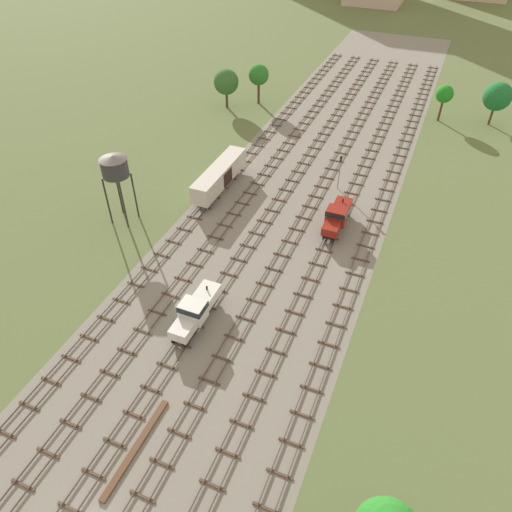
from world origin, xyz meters
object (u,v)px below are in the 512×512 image
Objects in this scene: shunter_loco_centre_left_nearest at (195,310)px; signal_post_nearest at (340,168)px; water_tower at (114,167)px; shunter_loco_centre_right_near at (337,216)px; freight_boxcar_far_left_mid at (220,175)px.

shunter_loco_centre_left_nearest is 33.93m from signal_post_nearest.
water_tower is (-18.62, 13.53, 6.45)m from shunter_loco_centre_left_nearest.
water_tower is at bearing 144.00° from shunter_loco_centre_left_nearest.
signal_post_nearest is at bearing 37.13° from water_tower.
shunter_loco_centre_right_near is 30.56m from water_tower.
shunter_loco_centre_left_nearest is at bearing -36.00° from water_tower.
freight_boxcar_far_left_mid is 2.43× the size of signal_post_nearest.
signal_post_nearest reaches higher than freight_boxcar_far_left_mid.
signal_post_nearest is (-2.41, 9.96, 1.62)m from shunter_loco_centre_right_near.
freight_boxcar_far_left_mid is 18.34m from signal_post_nearest.
shunter_loco_centre_right_near is 19.53m from freight_boxcar_far_left_mid.
signal_post_nearest is at bearing 77.66° from shunter_loco_centre_left_nearest.
freight_boxcar_far_left_mid is 16.55m from water_tower.
shunter_loco_centre_right_near is at bearing 67.36° from shunter_loco_centre_left_nearest.
shunter_loco_centre_left_nearest is 0.60× the size of freight_boxcar_far_left_mid.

